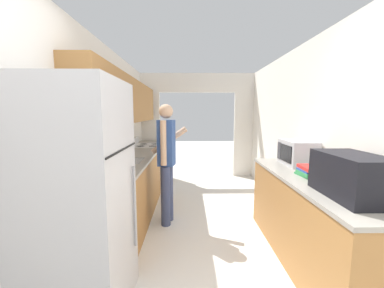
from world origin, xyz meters
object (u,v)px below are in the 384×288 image
(suitcase, at_px, (351,176))
(refrigerator, at_px, (80,201))
(microwave, at_px, (297,153))
(book_stack, at_px, (311,172))
(person, at_px, (167,161))
(range_oven, at_px, (148,166))

(suitcase, bearing_deg, refrigerator, -178.61)
(refrigerator, bearing_deg, microwave, 29.02)
(book_stack, bearing_deg, suitcase, -90.33)
(person, bearing_deg, book_stack, -108.44)
(person, height_order, microwave, person)
(refrigerator, distance_m, range_oven, 3.14)
(microwave, height_order, book_stack, microwave)
(person, bearing_deg, suitcase, -122.79)
(range_oven, xyz_separation_m, suitcase, (2.11, -3.06, 0.62))
(range_oven, xyz_separation_m, book_stack, (2.11, -2.45, 0.50))
(refrigerator, relative_size, range_oven, 1.72)
(refrigerator, bearing_deg, person, 71.25)
(refrigerator, relative_size, microwave, 3.53)
(suitcase, bearing_deg, book_stack, 89.67)
(refrigerator, height_order, book_stack, refrigerator)
(range_oven, relative_size, book_stack, 3.34)
(microwave, bearing_deg, book_stack, -101.23)
(range_oven, relative_size, suitcase, 1.65)
(person, distance_m, microwave, 1.72)
(person, distance_m, suitcase, 2.15)
(refrigerator, bearing_deg, book_stack, 17.38)
(microwave, bearing_deg, suitcase, -95.66)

